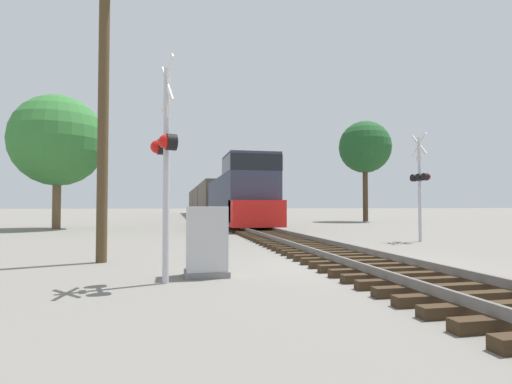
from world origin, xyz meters
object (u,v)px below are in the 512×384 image
Objects in this scene: crossing_signal_far at (420,180)px; freight_train at (209,201)px; crossing_signal_near at (165,153)px; utility_pole at (103,102)px; tree_mid_background at (365,147)px; tree_far_right at (58,141)px; relay_cabinet at (207,242)px.

freight_train is at bearing 5.05° from crossing_signal_far.
crossing_signal_far reaches higher than crossing_signal_near.
utility_pole is 0.86× the size of tree_mid_background.
freight_train is 26.13m from tree_far_right.
tree_mid_background is (16.63, 25.55, 6.13)m from relay_cabinet.
crossing_signal_near is at bearing 120.62° from crossing_signal_far.
freight_train is 39.72m from utility_pole.
crossing_signal_far is 21.15m from tree_far_right.
crossing_signal_far is 11.18m from relay_cabinet.
relay_cabinet is at bearing -123.06° from tree_mid_background.
utility_pole is at bearing -166.92° from crossing_signal_near.
freight_train is 7.50× the size of utility_pole.
tree_mid_background reaches higher than tree_far_right.
crossing_signal_near is at bearing -62.53° from utility_pole.
utility_pole reaches higher than relay_cabinet.
crossing_signal_far is (9.97, 6.79, 0.06)m from crossing_signal_near.
tree_mid_background is at bearing -51.37° from freight_train.
tree_far_right is (-5.32, 15.97, 1.37)m from utility_pole.
tree_mid_background is at bearing 131.87° from crossing_signal_near.
tree_far_right is at bearing -116.36° from freight_train.
relay_cabinet is at bearing -45.77° from utility_pole.
tree_mid_background is (17.47, 26.16, 4.40)m from crossing_signal_near.
tree_far_right is at bearing -174.40° from crossing_signal_near.
utility_pole reaches higher than crossing_signal_far.
tree_far_right reaches higher than crossing_signal_near.
utility_pole is at bearing -129.69° from tree_mid_background.
crossing_signal_far is (5.42, -35.53, 0.44)m from freight_train.
crossing_signal_far is at bearing 34.10° from relay_cabinet.
tree_mid_background is (7.49, 19.37, 4.33)m from crossing_signal_far.
tree_mid_background reaches higher than freight_train.
crossing_signal_near is at bearing -96.14° from freight_train.
utility_pole is (-6.18, -39.18, 2.07)m from freight_train.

